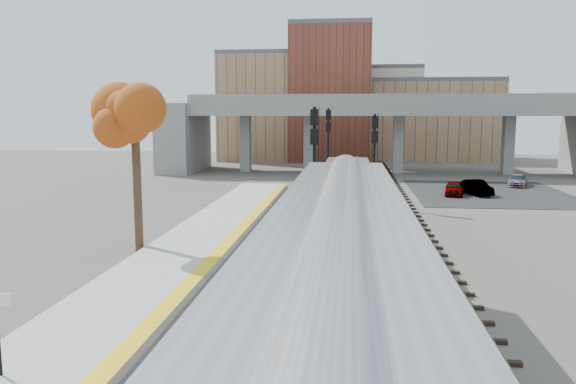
% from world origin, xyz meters
% --- Properties ---
extents(ground, '(160.00, 160.00, 0.00)m').
position_xyz_m(ground, '(0.00, 0.00, 0.00)').
color(ground, '#47423D').
rests_on(ground, ground).
extents(platform, '(4.50, 60.00, 0.35)m').
position_xyz_m(platform, '(-7.25, 0.00, 0.17)').
color(platform, '#9E9E99').
rests_on(platform, ground).
extents(yellow_strip, '(0.70, 60.00, 0.01)m').
position_xyz_m(yellow_strip, '(-5.35, 0.00, 0.35)').
color(yellow_strip, yellow).
rests_on(yellow_strip, platform).
extents(tracks, '(10.70, 95.00, 0.25)m').
position_xyz_m(tracks, '(0.93, 12.50, 0.08)').
color(tracks, black).
rests_on(tracks, ground).
extents(overpass, '(54.00, 12.00, 9.50)m').
position_xyz_m(overpass, '(4.92, 45.00, 5.81)').
color(overpass, slate).
rests_on(overpass, ground).
extents(buildings_far, '(43.00, 21.00, 20.60)m').
position_xyz_m(buildings_far, '(1.26, 66.57, 7.88)').
color(buildings_far, '#9D795B').
rests_on(buildings_far, ground).
extents(parking_lot, '(14.00, 18.00, 0.04)m').
position_xyz_m(parking_lot, '(14.00, 28.00, 0.02)').
color(parking_lot, black).
rests_on(parking_lot, ground).
extents(locomotive, '(3.02, 19.05, 4.10)m').
position_xyz_m(locomotive, '(1.00, 8.72, 2.28)').
color(locomotive, '#A8AAB2').
rests_on(locomotive, ground).
extents(coach, '(3.03, 25.00, 5.00)m').
position_xyz_m(coach, '(1.00, -13.89, 2.80)').
color(coach, '#A8AAB2').
rests_on(coach, ground).
extents(signal_mast_near, '(0.60, 0.64, 7.71)m').
position_xyz_m(signal_mast_near, '(-1.10, 10.60, 3.94)').
color(signal_mast_near, '#9E9E99').
rests_on(signal_mast_near, ground).
extents(signal_mast_mid, '(0.60, 0.64, 7.24)m').
position_xyz_m(signal_mast_mid, '(3.00, 18.63, 3.63)').
color(signal_mast_mid, '#9E9E99').
rests_on(signal_mast_mid, ground).
extents(signal_mast_far, '(0.60, 0.64, 7.80)m').
position_xyz_m(signal_mast_far, '(-1.10, 32.51, 4.01)').
color(signal_mast_far, '#9E9E99').
rests_on(signal_mast_far, ground).
extents(tree, '(3.60, 3.60, 9.13)m').
position_xyz_m(tree, '(-9.90, 3.09, 6.77)').
color(tree, '#382619').
rests_on(tree, ground).
extents(car_a, '(2.19, 4.02, 1.30)m').
position_xyz_m(car_a, '(10.43, 25.93, 0.69)').
color(car_a, '#99999E').
rests_on(car_a, parking_lot).
extents(car_b, '(2.42, 4.30, 1.34)m').
position_xyz_m(car_b, '(12.46, 26.37, 0.71)').
color(car_b, '#99999E').
rests_on(car_b, parking_lot).
extents(car_c, '(2.87, 4.30, 1.16)m').
position_xyz_m(car_c, '(17.91, 33.07, 0.62)').
color(car_c, '#99999E').
rests_on(car_c, parking_lot).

